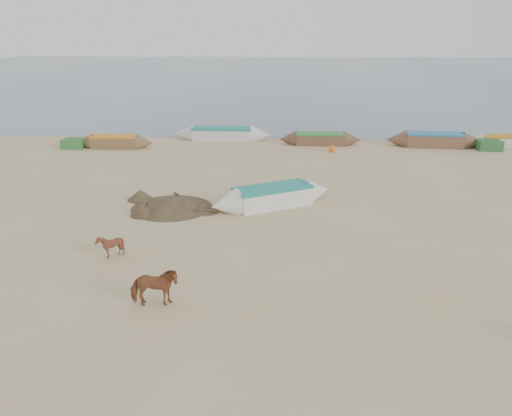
# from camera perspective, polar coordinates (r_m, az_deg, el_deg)

# --- Properties ---
(ground) EXTENTS (140.00, 140.00, 0.00)m
(ground) POSITION_cam_1_polar(r_m,az_deg,el_deg) (15.86, -0.74, -8.28)
(ground) COLOR tan
(ground) RESTS_ON ground
(sea) EXTENTS (160.00, 160.00, 0.00)m
(sea) POSITION_cam_1_polar(r_m,az_deg,el_deg) (96.28, 2.44, 15.18)
(sea) COLOR slate
(sea) RESTS_ON ground
(cow_adult) EXTENTS (1.46, 0.80, 1.17)m
(cow_adult) POSITION_cam_1_polar(r_m,az_deg,el_deg) (14.52, -11.57, -8.89)
(cow_adult) COLOR brown
(cow_adult) RESTS_ON ground
(calf_front) EXTENTS (0.81, 0.73, 0.88)m
(calf_front) POSITION_cam_1_polar(r_m,az_deg,el_deg) (17.92, -16.35, -4.16)
(calf_front) COLOR #5C2A1D
(calf_front) RESTS_ON ground
(near_canoe) EXTENTS (5.75, 3.95, 0.91)m
(near_canoe) POSITION_cam_1_polar(r_m,az_deg,el_deg) (22.21, 1.92, 1.34)
(near_canoe) COLOR white
(near_canoe) RESTS_ON ground
(debris_pile) EXTENTS (4.65, 4.65, 0.47)m
(debris_pile) POSITION_cam_1_polar(r_m,az_deg,el_deg) (22.37, -9.61, 0.59)
(debris_pile) COLOR brown
(debris_pile) RESTS_ON ground
(waterline_canoes) EXTENTS (49.44, 4.29, 0.95)m
(waterline_canoes) POSITION_cam_1_polar(r_m,az_deg,el_deg) (35.01, -0.75, 8.09)
(waterline_canoes) COLOR brown
(waterline_canoes) RESTS_ON ground
(beach_clutter) EXTENTS (45.75, 5.26, 0.64)m
(beach_clutter) POSITION_cam_1_polar(r_m,az_deg,el_deg) (34.78, 9.76, 7.52)
(beach_clutter) COLOR #337134
(beach_clutter) RESTS_ON ground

